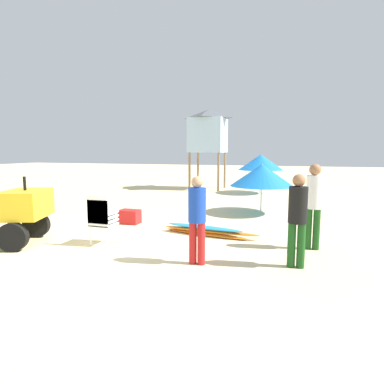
{
  "coord_description": "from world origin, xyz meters",
  "views": [
    {
      "loc": [
        3.93,
        -5.48,
        2.05
      ],
      "look_at": [
        1.23,
        2.91,
        0.92
      ],
      "focal_mm": 29.87,
      "sensor_mm": 36.0,
      "label": 1
    }
  ],
  "objects_px": {
    "lifeguard_near_left": "(197,214)",
    "lifeguard_tower": "(208,131)",
    "stacked_plastic_chairs": "(101,216)",
    "surfboard_pile": "(206,231)",
    "cooler_box": "(130,217)",
    "lifeguard_near_center": "(314,200)",
    "beach_umbrella_mid": "(262,175)",
    "beach_umbrella_left": "(261,162)",
    "lifeguard_near_right": "(298,215)"
  },
  "relations": [
    {
      "from": "lifeguard_near_left",
      "to": "lifeguard_tower",
      "type": "bearing_deg",
      "value": 104.16
    },
    {
      "from": "lifeguard_tower",
      "to": "stacked_plastic_chairs",
      "type": "bearing_deg",
      "value": -87.14
    },
    {
      "from": "lifeguard_near_left",
      "to": "lifeguard_tower",
      "type": "relative_size",
      "value": 0.38
    },
    {
      "from": "stacked_plastic_chairs",
      "to": "lifeguard_tower",
      "type": "height_order",
      "value": "lifeguard_tower"
    },
    {
      "from": "lifeguard_near_left",
      "to": "lifeguard_tower",
      "type": "height_order",
      "value": "lifeguard_tower"
    },
    {
      "from": "surfboard_pile",
      "to": "cooler_box",
      "type": "bearing_deg",
      "value": 166.31
    },
    {
      "from": "lifeguard_near_center",
      "to": "beach_umbrella_mid",
      "type": "relative_size",
      "value": 0.87
    },
    {
      "from": "stacked_plastic_chairs",
      "to": "beach_umbrella_mid",
      "type": "distance_m",
      "value": 5.63
    },
    {
      "from": "beach_umbrella_left",
      "to": "beach_umbrella_mid",
      "type": "height_order",
      "value": "beach_umbrella_left"
    },
    {
      "from": "lifeguard_tower",
      "to": "beach_umbrella_mid",
      "type": "xyz_separation_m",
      "value": [
        3.48,
        -6.13,
        -1.83
      ]
    },
    {
      "from": "lifeguard_tower",
      "to": "cooler_box",
      "type": "bearing_deg",
      "value": -89.45
    },
    {
      "from": "stacked_plastic_chairs",
      "to": "surfboard_pile",
      "type": "relative_size",
      "value": 0.45
    },
    {
      "from": "lifeguard_tower",
      "to": "cooler_box",
      "type": "height_order",
      "value": "lifeguard_tower"
    },
    {
      "from": "lifeguard_near_center",
      "to": "beach_umbrella_mid",
      "type": "xyz_separation_m",
      "value": [
        -1.42,
        3.64,
        0.23
      ]
    },
    {
      "from": "lifeguard_near_right",
      "to": "lifeguard_tower",
      "type": "relative_size",
      "value": 0.39
    },
    {
      "from": "lifeguard_near_left",
      "to": "cooler_box",
      "type": "bearing_deg",
      "value": 137.42
    },
    {
      "from": "lifeguard_near_center",
      "to": "cooler_box",
      "type": "distance_m",
      "value": 4.98
    },
    {
      "from": "stacked_plastic_chairs",
      "to": "lifeguard_tower",
      "type": "xyz_separation_m",
      "value": [
        -0.54,
        10.89,
        2.45
      ]
    },
    {
      "from": "lifeguard_near_left",
      "to": "lifeguard_near_right",
      "type": "bearing_deg",
      "value": 12.37
    },
    {
      "from": "stacked_plastic_chairs",
      "to": "cooler_box",
      "type": "relative_size",
      "value": 1.97
    },
    {
      "from": "surfboard_pile",
      "to": "beach_umbrella_mid",
      "type": "height_order",
      "value": "beach_umbrella_mid"
    },
    {
      "from": "cooler_box",
      "to": "beach_umbrella_left",
      "type": "bearing_deg",
      "value": 69.94
    },
    {
      "from": "beach_umbrella_mid",
      "to": "cooler_box",
      "type": "height_order",
      "value": "beach_umbrella_mid"
    },
    {
      "from": "lifeguard_near_right",
      "to": "lifeguard_tower",
      "type": "distance_m",
      "value": 12.09
    },
    {
      "from": "lifeguard_near_center",
      "to": "lifeguard_near_left",
      "type": "bearing_deg",
      "value": -141.99
    },
    {
      "from": "beach_umbrella_left",
      "to": "beach_umbrella_mid",
      "type": "bearing_deg",
      "value": -83.74
    },
    {
      "from": "beach_umbrella_left",
      "to": "surfboard_pile",
      "type": "bearing_deg",
      "value": -92.85
    },
    {
      "from": "surfboard_pile",
      "to": "lifeguard_near_center",
      "type": "height_order",
      "value": "lifeguard_near_center"
    },
    {
      "from": "beach_umbrella_mid",
      "to": "cooler_box",
      "type": "relative_size",
      "value": 3.66
    },
    {
      "from": "cooler_box",
      "to": "lifeguard_near_right",
      "type": "bearing_deg",
      "value": -25.87
    },
    {
      "from": "stacked_plastic_chairs",
      "to": "cooler_box",
      "type": "height_order",
      "value": "stacked_plastic_chairs"
    },
    {
      "from": "lifeguard_near_left",
      "to": "lifeguard_near_center",
      "type": "distance_m",
      "value": 2.59
    },
    {
      "from": "beach_umbrella_left",
      "to": "beach_umbrella_mid",
      "type": "relative_size",
      "value": 1.04
    },
    {
      "from": "stacked_plastic_chairs",
      "to": "lifeguard_near_left",
      "type": "relative_size",
      "value": 0.69
    },
    {
      "from": "lifeguard_near_center",
      "to": "lifeguard_tower",
      "type": "distance_m",
      "value": 11.12
    },
    {
      "from": "lifeguard_near_center",
      "to": "beach_umbrella_left",
      "type": "distance_m",
      "value": 8.97
    },
    {
      "from": "cooler_box",
      "to": "stacked_plastic_chairs",
      "type": "bearing_deg",
      "value": -77.57
    },
    {
      "from": "lifeguard_near_center",
      "to": "lifeguard_tower",
      "type": "bearing_deg",
      "value": 116.65
    },
    {
      "from": "stacked_plastic_chairs",
      "to": "lifeguard_tower",
      "type": "distance_m",
      "value": 11.17
    },
    {
      "from": "lifeguard_near_left",
      "to": "beach_umbrella_mid",
      "type": "bearing_deg",
      "value": 83.27
    },
    {
      "from": "lifeguard_tower",
      "to": "beach_umbrella_left",
      "type": "distance_m",
      "value": 3.48
    },
    {
      "from": "surfboard_pile",
      "to": "lifeguard_tower",
      "type": "bearing_deg",
      "value": 104.95
    },
    {
      "from": "stacked_plastic_chairs",
      "to": "lifeguard_near_center",
      "type": "xyz_separation_m",
      "value": [
        4.36,
        1.12,
        0.39
      ]
    },
    {
      "from": "lifeguard_near_left",
      "to": "beach_umbrella_mid",
      "type": "relative_size",
      "value": 0.78
    },
    {
      "from": "surfboard_pile",
      "to": "lifeguard_tower",
      "type": "height_order",
      "value": "lifeguard_tower"
    },
    {
      "from": "lifeguard_near_left",
      "to": "lifeguard_near_right",
      "type": "relative_size",
      "value": 0.97
    },
    {
      "from": "lifeguard_tower",
      "to": "lifeguard_near_right",
      "type": "bearing_deg",
      "value": -67.36
    },
    {
      "from": "lifeguard_near_center",
      "to": "cooler_box",
      "type": "height_order",
      "value": "lifeguard_near_center"
    },
    {
      "from": "beach_umbrella_mid",
      "to": "surfboard_pile",
      "type": "bearing_deg",
      "value": -106.64
    },
    {
      "from": "lifeguard_near_right",
      "to": "lifeguard_tower",
      "type": "xyz_separation_m",
      "value": [
        -4.58,
        10.98,
        2.15
      ]
    }
  ]
}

